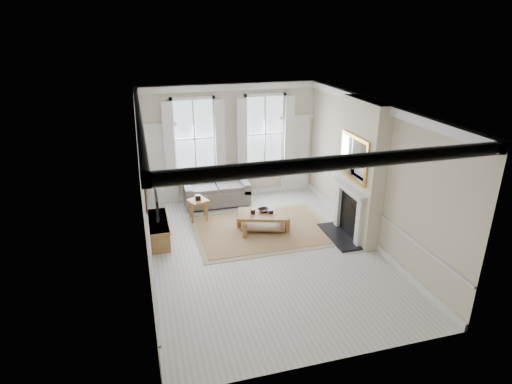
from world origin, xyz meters
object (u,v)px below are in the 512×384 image
object	(u,v)px
side_table	(198,204)
coffee_table	(263,216)
sofa	(216,192)
tv_stand	(158,230)

from	to	relation	value
side_table	coffee_table	distance (m)	1.85
sofa	tv_stand	size ratio (longest dim) A/B	1.27
sofa	coffee_table	world-z (taller)	sofa
sofa	side_table	distance (m)	1.16
side_table	coffee_table	xyz separation A→B (m)	(1.49, -1.09, -0.06)
sofa	side_table	world-z (taller)	sofa
side_table	sofa	bearing A→B (deg)	54.67
tv_stand	coffee_table	bearing A→B (deg)	-4.61
coffee_table	tv_stand	bearing A→B (deg)	-166.88
side_table	coffee_table	world-z (taller)	side_table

